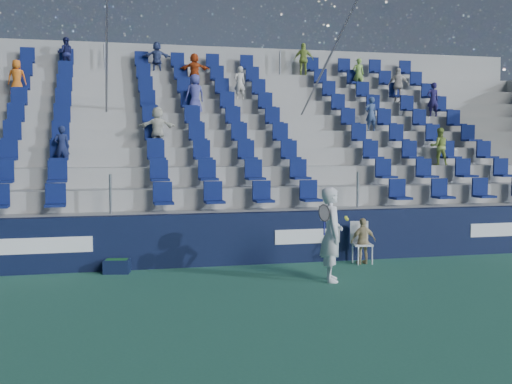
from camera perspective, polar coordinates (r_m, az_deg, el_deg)
ground at (r=12.00m, az=2.30°, el=-9.06°), size 70.00×70.00×0.00m
sponsor_wall at (r=14.89m, az=-1.06°, el=-4.15°), size 24.00×0.32×1.20m
grandstand at (r=19.75m, az=-4.34°, el=2.32°), size 24.00×8.17×6.63m
tennis_player at (r=13.05m, az=6.74°, el=-3.74°), size 0.71×0.78×1.91m
line_judge_chair at (r=15.25m, az=9.29°, el=-4.17°), size 0.49×0.51×0.97m
line_judge at (r=15.12m, az=9.52°, el=-4.32°), size 0.65×0.31×1.07m
ball_bin at (r=14.21m, az=-12.27°, el=-6.40°), size 0.61×0.46×0.31m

